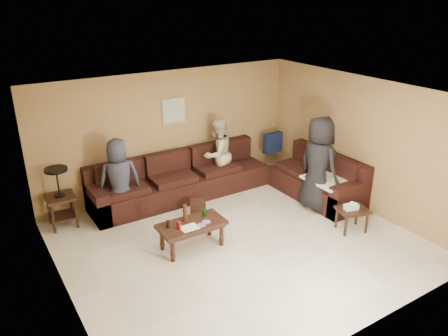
% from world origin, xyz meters
% --- Properties ---
extents(room, '(5.60, 5.50, 2.50)m').
position_xyz_m(room, '(0.00, 0.00, 1.66)').
color(room, beige).
rests_on(room, ground).
extents(sectional_sofa, '(4.65, 2.90, 0.97)m').
position_xyz_m(sectional_sofa, '(0.81, 1.52, 0.33)').
color(sectional_sofa, black).
rests_on(sectional_sofa, ground).
extents(coffee_table, '(1.09, 0.55, 0.73)m').
position_xyz_m(coffee_table, '(-0.73, 0.29, 0.39)').
color(coffee_table, black).
rests_on(coffee_table, ground).
extents(end_table_left, '(0.50, 0.50, 1.11)m').
position_xyz_m(end_table_left, '(-2.33, 2.14, 0.58)').
color(end_table_left, black).
rests_on(end_table_left, ground).
extents(side_table_right, '(0.60, 0.54, 0.56)m').
position_xyz_m(side_table_right, '(1.89, -0.72, 0.37)').
color(side_table_right, black).
rests_on(side_table_right, ground).
extents(waste_bin, '(0.37, 0.37, 0.33)m').
position_xyz_m(waste_bin, '(-0.15, 1.13, 0.17)').
color(waste_bin, black).
rests_on(waste_bin, ground).
extents(wall_art, '(0.52, 0.04, 0.52)m').
position_xyz_m(wall_art, '(0.10, 2.48, 1.70)').
color(wall_art, tan).
rests_on(wall_art, ground).
extents(person_left, '(0.83, 0.63, 1.53)m').
position_xyz_m(person_left, '(-1.33, 1.88, 0.76)').
color(person_left, '#2E3040').
rests_on(person_left, ground).
extents(person_middle, '(0.87, 0.76, 1.52)m').
position_xyz_m(person_middle, '(0.85, 2.06, 0.76)').
color(person_middle, '#C4BC92').
rests_on(person_middle, ground).
extents(person_right, '(0.60, 0.91, 1.83)m').
position_xyz_m(person_right, '(1.96, 0.25, 0.91)').
color(person_right, black).
rests_on(person_right, ground).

